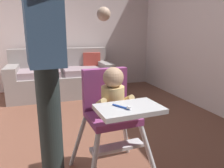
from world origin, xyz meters
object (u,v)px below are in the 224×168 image
object	(u,v)px
high_chair	(112,105)
toy_ball	(98,109)
couch	(62,77)
adult_standing	(46,58)

from	to	relation	value
high_chair	toy_ball	xyz separation A→B (m)	(0.20, 1.24, -0.50)
couch	adult_standing	xyz separation A→B (m)	(-0.29, -2.62, 0.65)
couch	high_chair	size ratio (longest dim) A/B	2.04
couch	adult_standing	world-z (taller)	adult_standing
couch	high_chair	bearing A→B (deg)	3.51
adult_standing	toy_ball	size ratio (longest dim) A/B	7.26
high_chair	adult_standing	bearing A→B (deg)	-88.55
high_chair	toy_ball	distance (m)	1.35
couch	high_chair	xyz separation A→B (m)	(0.16, -2.58, 0.28)
toy_ball	adult_standing	bearing A→B (deg)	-116.86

